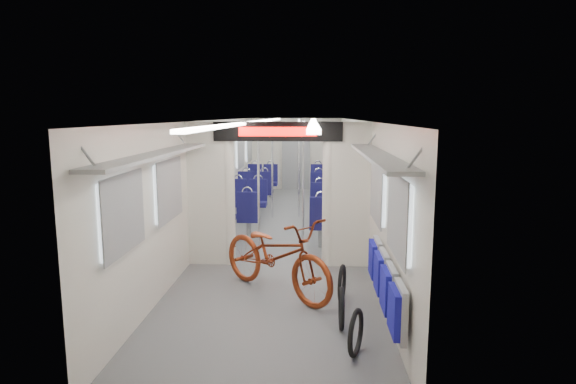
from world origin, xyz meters
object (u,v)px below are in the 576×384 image
Objects in this scene: stanchion_far_right at (299,169)px; stanchion_far_left at (272,169)px; bicycle at (276,255)px; bike_hoop_c at (342,285)px; seat_bay_far_right at (327,184)px; stanchion_near_left at (259,189)px; bike_hoop_a at (356,335)px; flip_bench at (385,281)px; seat_bay_far_left at (259,183)px; seat_bay_near_left at (242,205)px; bike_hoop_b at (341,311)px; seat_bay_near_right at (332,210)px; stanchion_near_right at (303,187)px.

stanchion_far_left is at bearing -167.14° from stanchion_far_right.
stanchion_far_left is (-0.46, 4.87, 0.61)m from bicycle.
seat_bay_far_right is at bearing 90.01° from bike_hoop_c.
stanchion_far_left is (-0.02, 2.98, 0.00)m from stanchion_near_left.
stanchion_far_left is at bearing 101.98° from bike_hoop_a.
stanchion_far_left reaches higher than bicycle.
stanchion_far_left is at bearing 106.40° from flip_bench.
seat_bay_far_left is at bearing 121.18° from stanchion_far_right.
stanchion_far_left is (-1.33, -1.93, 0.61)m from seat_bay_far_right.
bike_hoop_c is 0.25× the size of seat_bay_near_left.
bike_hoop_a is 0.21× the size of stanchion_far_left.
bike_hoop_c is (-0.42, 0.84, -0.36)m from flip_bench.
seat_bay_far_right reaches higher than seat_bay_near_left.
seat_bay_far_right is (1.87, -0.13, 0.01)m from seat_bay_far_left.
seat_bay_far_left is at bearing 102.79° from bike_hoop_b.
stanchion_far_left reaches higher than flip_bench.
seat_bay_far_right reaches higher than bicycle.
seat_bay_near_right is 1.93m from stanchion_near_left.
stanchion_far_right reaches higher than seat_bay_far_right.
seat_bay_near_left reaches higher than bike_hoop_a.
seat_bay_near_right is at bearing -52.02° from stanchion_far_left.
seat_bay_near_left is at bearing 115.67° from flip_bench.
seat_bay_far_right reaches higher than seat_bay_near_right.
flip_bench is 3.49m from stanchion_near_left.
bicycle is 6.85m from seat_bay_far_right.
stanchion_near_right reaches higher than seat_bay_near_right.
flip_bench is 0.92× the size of stanchion_near_right.
stanchion_near_right is (-0.50, 3.16, 0.93)m from bike_hoop_b.
bike_hoop_c is 7.41m from seat_bay_far_left.
seat_bay_far_left is at bearing 105.96° from flip_bench.
stanchion_far_right is (-0.77, 6.69, 0.93)m from bike_hoop_a.
bike_hoop_a is at bearing -77.38° from seat_bay_far_left.
bike_hoop_c is (-0.05, 1.44, -0.00)m from bike_hoop_a.
stanchion_far_left is at bearing 127.98° from seat_bay_near_right.
stanchion_near_left is (0.55, -1.79, 0.63)m from seat_bay_near_left.
stanchion_near_left is (-1.32, 2.13, 0.93)m from bike_hoop_c.
bicycle is 1.69m from flip_bench.
seat_bay_far_left is at bearing 102.62° from bike_hoop_a.
flip_bench is 4.27× the size of bike_hoop_b.
seat_bay_near_left is 2.15m from stanchion_near_right.
seat_bay_near_right is (0.87, 3.16, -0.01)m from bicycle.
seat_bay_near_right is 2.25m from stanchion_far_left.
bike_hoop_b is 1.00× the size of bike_hoop_c.
stanchion_near_left is at bearing 111.04° from bike_hoop_a.
seat_bay_near_left is 1.87m from stanchion_far_right.
seat_bay_near_left is (-1.00, 3.68, -0.02)m from bicycle.
seat_bay_near_right is at bearing -63.56° from seat_bay_far_left.
bicycle is at bearing -76.74° from stanchion_near_left.
stanchion_far_right reaches higher than flip_bench.
stanchion_far_right is (0.60, 3.12, 0.00)m from stanchion_near_left.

